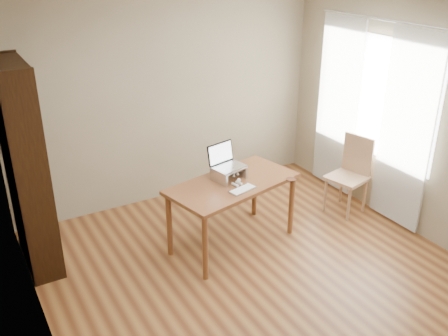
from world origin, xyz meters
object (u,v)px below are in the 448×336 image
Objects in this scene: bookshelf at (26,168)px; keyboard at (242,190)px; laptop at (226,160)px; cat at (225,174)px; desk at (233,190)px; chair at (352,172)px.

bookshelf is 6.63× the size of keyboard.
laptop is 0.81× the size of cat.
laptop is (1.89, -0.59, -0.11)m from bookshelf.
desk is (1.89, -0.73, -0.40)m from bookshelf.
desk is at bearing -21.00° from bookshelf.
desk is 1.60× the size of chair.
bookshelf is 1.39× the size of desk.
desk is 1.65m from chair.
cat is at bearing 79.53° from keyboard.
chair is (1.64, -0.07, -0.14)m from desk.
chair reaches higher than cat.
desk is at bearing 71.73° from keyboard.
chair reaches higher than desk.
laptop is 1.71m from chair.
bookshelf reaches higher than desk.
bookshelf is 2.12m from keyboard.
laptop is 0.40m from keyboard.
bookshelf is at bearing 139.64° from keyboard.
cat reaches higher than keyboard.
keyboard is (-0.02, -0.22, 0.11)m from desk.
keyboard is at bearing -26.79° from bookshelf.
keyboard is (-0.02, -0.36, -0.18)m from laptop.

